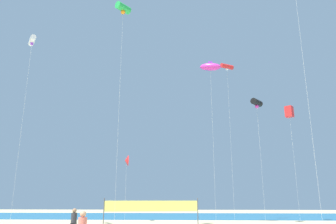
{
  "coord_description": "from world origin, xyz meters",
  "views": [
    {
      "loc": [
        0.67,
        -17.08,
        2.27
      ],
      "look_at": [
        -0.77,
        7.23,
        8.89
      ],
      "focal_mm": 34.48,
      "sensor_mm": 36.0,
      "label": 1
    }
  ],
  "objects": [
    {
      "name": "kite_black_tube",
      "position": [
        8.03,
        15.7,
        12.04
      ],
      "size": [
        1.45,
        1.6,
        12.42
      ],
      "color": "silver",
      "rests_on": "ground"
    },
    {
      "name": "beachgoer_charcoal_shirt",
      "position": [
        -6.98,
        5.22,
        0.91
      ],
      "size": [
        0.39,
        0.39,
        1.7
      ],
      "rotation": [
        0.0,
        0.0,
        0.85
      ],
      "color": "#2D2D33",
      "rests_on": "ground"
    },
    {
      "name": "kite_green_tube",
      "position": [
        -5.06,
        8.99,
        19.41
      ],
      "size": [
        1.41,
        1.53,
        19.83
      ],
      "color": "silver",
      "rests_on": "ground"
    },
    {
      "name": "volleyball_net",
      "position": [
        -2.48,
        12.0,
        1.64
      ],
      "size": [
        8.1,
        1.65,
        2.4
      ],
      "color": "#4C4C51",
      "rests_on": "ground"
    },
    {
      "name": "ocean_band",
      "position": [
        0.0,
        31.61,
        0.0
      ],
      "size": [
        120.0,
        20.0,
        0.01
      ],
      "primitive_type": "cube",
      "color": "#1E6B99",
      "rests_on": "ground"
    },
    {
      "name": "kite_red_delta",
      "position": [
        -6.03,
        18.39,
        6.43
      ],
      "size": [
        0.67,
        1.27,
        7.05
      ],
      "color": "silver",
      "rests_on": "ground"
    },
    {
      "name": "kite_red_box",
      "position": [
        12.36,
        19.03,
        11.91
      ],
      "size": [
        1.09,
        1.09,
        12.55
      ],
      "color": "silver",
      "rests_on": "ground"
    },
    {
      "name": "kite_red_tube",
      "position": [
        5.68,
        19.67,
        17.85
      ],
      "size": [
        1.72,
        1.29,
        18.19
      ],
      "color": "silver",
      "rests_on": "ground"
    },
    {
      "name": "kite_white_tube",
      "position": [
        -13.9,
        9.94,
        16.84
      ],
      "size": [
        1.32,
        1.64,
        17.16
      ],
      "color": "silver",
      "rests_on": "ground"
    },
    {
      "name": "kite_magenta_inflatable",
      "position": [
        3.36,
        15.73,
        16.24
      ],
      "size": [
        2.58,
        1.57,
        16.89
      ],
      "color": "silver",
      "rests_on": "ground"
    }
  ]
}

